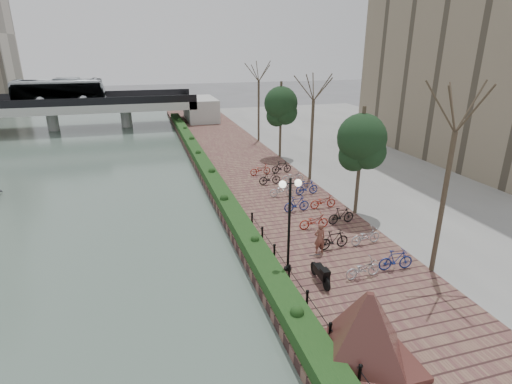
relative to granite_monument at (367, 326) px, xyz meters
name	(u,v)px	position (x,y,z in m)	size (l,w,h in m)	color
ground	(281,341)	(-2.11, 2.05, -1.77)	(220.00, 220.00, 0.00)	#59595B
river_water	(11,176)	(-17.11, 27.05, -1.76)	(30.00, 130.00, 0.02)	#47594F
promenade	(255,180)	(1.89, 19.55, -1.52)	(8.00, 75.00, 0.50)	brown
inland_pavement	(427,165)	(17.89, 19.55, -1.52)	(24.00, 75.00, 0.50)	gray
hedge	(206,168)	(-1.51, 22.05, -0.97)	(1.10, 56.00, 0.60)	#123312
chain_fence	(298,286)	(-0.71, 4.05, -0.92)	(0.10, 14.10, 0.70)	black
granite_monument	(367,326)	(0.00, 0.00, 0.00)	(4.28, 4.28, 2.50)	#44261D
lamppost	(290,204)	(-0.44, 5.92, 1.96)	(1.02, 0.32, 4.42)	black
motorcycle	(320,272)	(0.54, 4.56, -0.77)	(0.50, 1.59, 0.99)	black
pedestrian	(320,238)	(1.60, 6.98, -0.47)	(0.58, 0.38, 1.59)	brown
bicycle_parking	(310,202)	(3.38, 12.31, -0.79)	(2.40, 17.32, 1.00)	#AAAAAF
street_trees	(331,149)	(5.89, 14.73, 1.92)	(3.20, 37.12, 6.80)	#342A1F
bridge	(52,104)	(-16.84, 47.05, 1.60)	(36.00, 10.77, 6.50)	#B0AFAA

